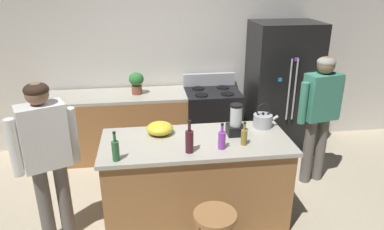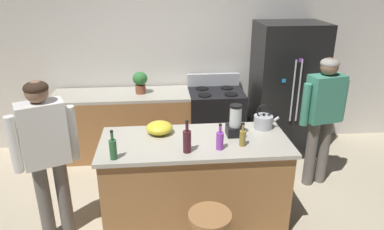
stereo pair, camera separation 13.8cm
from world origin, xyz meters
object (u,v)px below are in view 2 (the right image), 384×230
(kitchen_island, at_px, (195,180))
(person_by_sink_right, at_px, (323,111))
(blender_appliance, at_px, (235,123))
(bottle_olive_oil, at_px, (113,149))
(refrigerator, at_px, (286,89))
(bar_stool, at_px, (210,228))
(bottle_vinegar, at_px, (243,137))
(person_by_island_left, at_px, (46,148))
(potted_plant, at_px, (140,81))
(tea_kettle, at_px, (263,121))
(bottle_soda, at_px, (220,140))
(stove_range, at_px, (215,121))
(mixing_bowl, at_px, (159,128))
(bottle_wine, at_px, (187,141))

(kitchen_island, height_order, person_by_sink_right, person_by_sink_right)
(blender_appliance, height_order, bottle_olive_oil, blender_appliance)
(refrigerator, xyz_separation_m, bottle_olive_oil, (-2.20, -1.81, 0.09))
(bar_stool, height_order, bottle_vinegar, bottle_vinegar)
(person_by_island_left, relative_size, potted_plant, 5.36)
(bottle_vinegar, relative_size, tea_kettle, 0.86)
(bottle_vinegar, bearing_deg, person_by_sink_right, 32.57)
(potted_plant, relative_size, bottle_vinegar, 1.27)
(bar_stool, relative_size, bottle_soda, 2.46)
(stove_range, distance_m, person_by_island_left, 2.53)
(person_by_island_left, xyz_separation_m, person_by_sink_right, (2.95, 0.69, -0.01))
(potted_plant, distance_m, bottle_soda, 1.94)
(person_by_sink_right, distance_m, mixing_bowl, 1.94)
(bottle_wine, xyz_separation_m, bottle_soda, (0.31, 0.03, -0.02))
(stove_range, height_order, bottle_olive_oil, bottle_olive_oil)
(tea_kettle, bearing_deg, bottle_wine, -150.87)
(stove_range, bearing_deg, bottle_soda, -97.84)
(bottle_soda, height_order, mixing_bowl, bottle_soda)
(mixing_bowl, bearing_deg, bar_stool, -68.52)
(bottle_olive_oil, bearing_deg, stove_range, 56.65)
(person_by_island_left, height_order, bottle_vinegar, person_by_island_left)
(blender_appliance, height_order, bottle_vinegar, blender_appliance)
(potted_plant, bearing_deg, bottle_vinegar, -58.85)
(tea_kettle, bearing_deg, person_by_sink_right, 21.88)
(person_by_sink_right, bearing_deg, bar_stool, -138.26)
(blender_appliance, bearing_deg, person_by_sink_right, 22.45)
(person_by_island_left, bearing_deg, mixing_bowl, 17.85)
(kitchen_island, relative_size, bottle_olive_oil, 6.80)
(potted_plant, bearing_deg, kitchen_island, -69.11)
(mixing_bowl, bearing_deg, bottle_vinegar, -24.37)
(blender_appliance, height_order, tea_kettle, blender_appliance)
(person_by_sink_right, xyz_separation_m, bottle_wine, (-1.66, -0.80, 0.07))
(refrigerator, relative_size, bar_stool, 2.95)
(refrigerator, distance_m, bottle_soda, 2.11)
(blender_appliance, distance_m, bottle_wine, 0.61)
(person_by_sink_right, xyz_separation_m, bottle_vinegar, (-1.12, -0.71, 0.04))
(kitchen_island, bearing_deg, blender_appliance, 11.48)
(bottle_wine, xyz_separation_m, bottle_olive_oil, (-0.66, -0.07, -0.02))
(bar_stool, bearing_deg, person_by_island_left, 155.31)
(stove_range, xyz_separation_m, person_by_sink_right, (1.11, -0.97, 0.49))
(bottle_soda, distance_m, tea_kettle, 0.70)
(bottle_wine, height_order, bottle_vinegar, bottle_wine)
(person_by_sink_right, xyz_separation_m, bar_stool, (-1.52, -1.35, -0.47))
(blender_appliance, distance_m, bottle_olive_oil, 1.24)
(stove_range, relative_size, bar_stool, 1.75)
(bottle_vinegar, bearing_deg, bottle_olive_oil, -172.75)
(bottle_vinegar, distance_m, tea_kettle, 0.50)
(stove_range, height_order, person_by_sink_right, person_by_sink_right)
(kitchen_island, xyz_separation_m, bottle_wine, (-0.10, -0.24, 0.57))
(refrigerator, height_order, blender_appliance, refrigerator)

